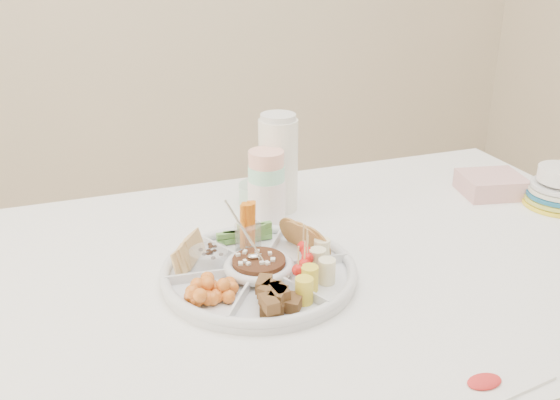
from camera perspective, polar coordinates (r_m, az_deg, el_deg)
name	(u,v)px	position (r m, az deg, el deg)	size (l,w,h in m)	color
party_tray	(259,269)	(1.23, -1.93, -6.36)	(0.38, 0.38, 0.04)	silver
bean_dip	(259,266)	(1.23, -1.94, -6.05)	(0.10, 0.10, 0.04)	#532611
tortillas	(304,239)	(1.30, 2.25, -3.55)	(0.10, 0.10, 0.06)	#B17648
carrot_cucumber	(245,223)	(1.33, -3.22, -2.11)	(0.11, 0.11, 0.10)	orange
pita_raisins	(197,252)	(1.26, -7.61, -4.69)	(0.11, 0.11, 0.06)	tan
cherries	(207,288)	(1.15, -6.71, -7.98)	(0.12, 0.12, 0.05)	orange
granola_chunks	(275,298)	(1.12, -0.42, -8.94)	(0.11, 0.11, 0.05)	#492C16
banana_tomato	(324,261)	(1.19, 4.09, -5.63)	(0.11, 0.11, 0.09)	#F1C85C
cup_stack	(266,173)	(1.44, -1.25, 2.45)	(0.09, 0.09, 0.24)	beige
thermos	(278,162)	(1.50, -0.17, 3.50)	(0.09, 0.09, 0.25)	white
flower_bowl	(261,189)	(1.56, -1.76, 1.00)	(0.11, 0.11, 0.08)	#A1C0AB
napkin_stack	(491,184)	(1.72, 18.76, 1.35)	(0.15, 0.13, 0.05)	#DFA4A2
plate_stack	(560,186)	(1.70, 24.25, 1.18)	(0.17, 0.17, 0.11)	gold
placemat	(467,389)	(1.01, 16.73, -16.24)	(0.28, 0.09, 0.01)	silver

